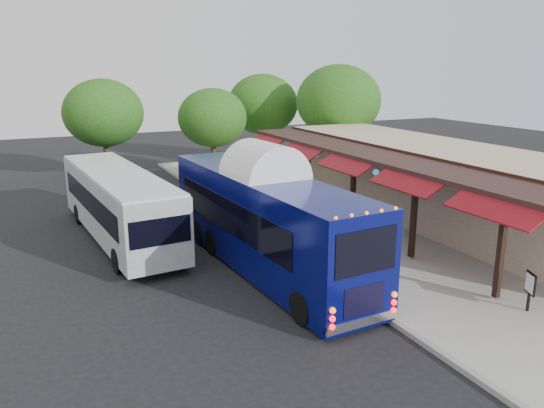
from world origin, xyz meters
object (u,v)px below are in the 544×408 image
ped_c (295,223)px  ped_d (271,177)px  ped_a (370,247)px  sign_board (530,285)px  ped_b (266,196)px  coach_bus (265,216)px  city_bus (118,202)px

ped_c → ped_d: ped_d is taller
ped_a → sign_board: (2.38, -4.59, -0.08)m
ped_b → coach_bus: bearing=79.3°
ped_a → ped_b: 8.37m
city_bus → ped_c: bearing=-37.8°
city_bus → ped_c: (6.26, -4.05, -0.61)m
coach_bus → ped_d: coach_bus is taller
ped_d → sign_board: (0.57, -16.56, -0.17)m
coach_bus → ped_b: size_ratio=6.64×
city_bus → ped_b: size_ratio=6.33×
coach_bus → ped_c: bearing=35.3°
city_bus → sign_board: city_bus is taller
ped_a → sign_board: bearing=-73.4°
ped_c → city_bus: bearing=-37.7°
city_bus → ped_d: size_ratio=5.64×
coach_bus → city_bus: 7.09m
coach_bus → ped_d: bearing=60.3°
ped_c → ped_d: (2.75, 8.11, 0.12)m
ped_a → ped_b: size_ratio=1.02×
coach_bus → city_bus: coach_bus is taller
ped_c → ped_b: bearing=-104.9°
ped_c → ped_d: size_ratio=0.88×
ped_a → ped_d: 12.11m
sign_board → ped_c: bearing=135.0°
sign_board → ped_a: bearing=141.0°
city_bus → ped_d: 9.89m
ped_d → sign_board: bearing=93.1°
ped_a → coach_bus: bearing=133.6°
city_bus → sign_board: bearing=-57.4°
ped_b → ped_d: 4.09m
ped_d → ped_c: bearing=72.4°
coach_bus → ped_d: (4.85, 9.79, -0.85)m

